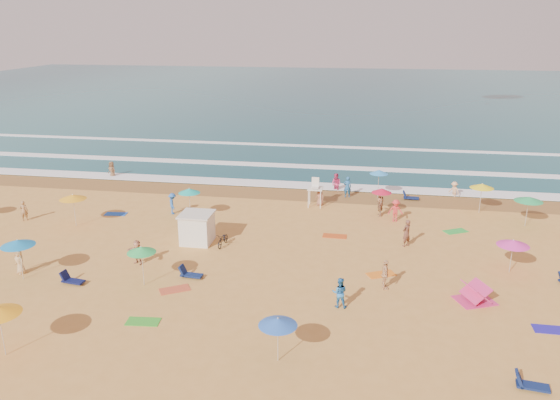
# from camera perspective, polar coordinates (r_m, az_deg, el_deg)

# --- Properties ---
(ground) EXTENTS (220.00, 220.00, 0.00)m
(ground) POSITION_cam_1_polar(r_m,az_deg,el_deg) (36.89, -0.19, -5.14)
(ground) COLOR gold
(ground) RESTS_ON ground
(ocean) EXTENTS (220.00, 140.00, 0.18)m
(ocean) POSITION_cam_1_polar(r_m,az_deg,el_deg) (118.46, 6.81, 10.88)
(ocean) COLOR #0C4756
(ocean) RESTS_ON ground
(wet_sand) EXTENTS (220.00, 220.00, 0.00)m
(wet_sand) POSITION_cam_1_polar(r_m,az_deg,el_deg) (48.51, 2.30, 0.61)
(wet_sand) COLOR olive
(wet_sand) RESTS_ON ground
(surf_foam) EXTENTS (200.00, 18.70, 0.05)m
(surf_foam) POSITION_cam_1_polar(r_m,az_deg,el_deg) (56.90, 3.44, 3.33)
(surf_foam) COLOR white
(surf_foam) RESTS_ON ground
(cabana) EXTENTS (2.00, 2.00, 2.00)m
(cabana) POSITION_cam_1_polar(r_m,az_deg,el_deg) (38.07, -8.65, -2.98)
(cabana) COLOR white
(cabana) RESTS_ON ground
(cabana_roof) EXTENTS (2.20, 2.20, 0.12)m
(cabana_roof) POSITION_cam_1_polar(r_m,az_deg,el_deg) (37.70, -8.73, -1.48)
(cabana_roof) COLOR silver
(cabana_roof) RESTS_ON cabana
(bicycle) EXTENTS (0.77, 1.79, 0.91)m
(bicycle) POSITION_cam_1_polar(r_m,az_deg,el_deg) (37.47, -5.98, -4.11)
(bicycle) COLOR black
(bicycle) RESTS_ON ground
(lifeguard_stand) EXTENTS (1.20, 1.20, 2.10)m
(lifeguard_stand) POSITION_cam_1_polar(r_m,az_deg,el_deg) (45.07, 3.70, 0.61)
(lifeguard_stand) COLOR white
(lifeguard_stand) RESTS_ON ground
(beach_umbrellas) EXTENTS (48.37, 28.50, 0.77)m
(beach_umbrellas) POSITION_cam_1_polar(r_m,az_deg,el_deg) (34.23, 1.82, -3.10)
(beach_umbrellas) COLOR #1C36F5
(beach_umbrellas) RESTS_ON ground
(loungers) EXTENTS (55.26, 26.01, 0.34)m
(loungers) POSITION_cam_1_polar(r_m,az_deg,el_deg) (32.82, 12.45, -8.35)
(loungers) COLOR #0F194C
(loungers) RESTS_ON ground
(towels) EXTENTS (47.54, 22.27, 0.03)m
(towels) POSITION_cam_1_polar(r_m,az_deg,el_deg) (35.75, 2.23, -5.91)
(towels) COLOR #E51C49
(towels) RESTS_ON ground
(beachgoers) EXTENTS (34.35, 26.95, 2.15)m
(beachgoers) POSITION_cam_1_polar(r_m,az_deg,el_deg) (40.48, -1.53, -1.78)
(beachgoers) COLOR #B92E4D
(beachgoers) RESTS_ON ground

